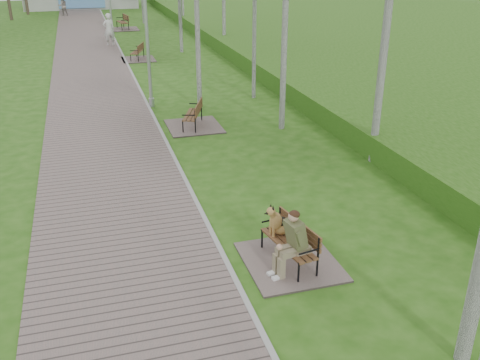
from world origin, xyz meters
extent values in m
cube|color=#72635D|center=(-1.75, 21.50, 0.02)|extent=(3.50, 67.00, 0.04)
cube|color=#999993|center=(0.00, 21.50, 0.03)|extent=(0.10, 67.00, 0.05)
cube|color=#4E8028|center=(12.00, 20.00, 0.00)|extent=(14.00, 70.00, 1.60)
cube|color=#72635D|center=(1.13, 4.31, 0.02)|extent=(1.65, 1.83, 0.04)
cube|color=brown|center=(1.08, 4.31, 0.41)|extent=(0.66, 1.43, 0.04)
cube|color=brown|center=(1.30, 4.35, 0.66)|extent=(0.29, 1.36, 0.30)
cube|color=#72635D|center=(1.10, 12.68, 0.02)|extent=(1.67, 1.86, 0.04)
cube|color=brown|center=(1.05, 12.68, 0.42)|extent=(0.89, 1.45, 0.04)
cube|color=brown|center=(1.26, 12.60, 0.67)|extent=(0.54, 1.31, 0.31)
cube|color=#72635D|center=(0.66, 24.27, 0.02)|extent=(1.63, 1.81, 0.04)
cube|color=brown|center=(0.61, 24.27, 0.41)|extent=(0.83, 1.41, 0.04)
cube|color=brown|center=(0.82, 24.20, 0.65)|extent=(0.48, 1.29, 0.30)
cube|color=#72635D|center=(0.92, 35.32, 0.02)|extent=(2.00, 2.22, 0.04)
cube|color=brown|center=(0.87, 35.32, 0.50)|extent=(0.72, 1.72, 0.04)
cube|color=brown|center=(1.13, 35.35, 0.80)|extent=(0.26, 1.66, 0.37)
cylinder|color=#A3A5AB|center=(0.13, 15.46, 0.15)|extent=(0.21, 0.21, 0.31)
cylinder|color=#A3A5AB|center=(0.13, 15.46, 2.57)|extent=(0.12, 0.12, 5.13)
cylinder|color=#A3A5AB|center=(0.11, 34.55, 0.16)|extent=(0.22, 0.22, 0.33)
imported|color=silver|center=(-0.42, 28.93, 0.91)|extent=(0.75, 0.58, 1.83)
imported|color=gray|center=(-3.10, 44.57, 0.79)|extent=(0.92, 0.82, 1.59)
cylinder|color=silver|center=(1.77, 14.84, 3.57)|extent=(0.17, 0.17, 7.15)
camera|label=1|loc=(-2.14, -3.49, 5.37)|focal=40.00mm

